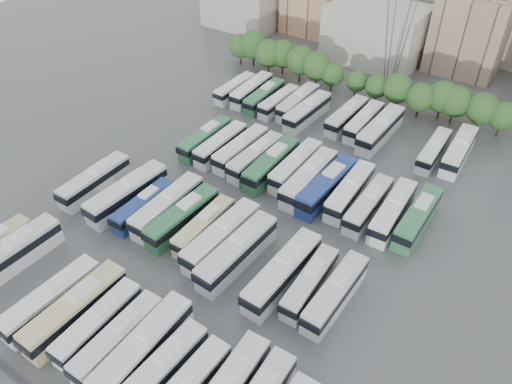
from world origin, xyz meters
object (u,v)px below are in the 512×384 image
Objects in this scene: bus_r2_s11 at (368,205)px; bus_r3_s3 at (279,102)px; bus_r1_s3 at (143,206)px; bus_r2_s13 at (418,217)px; bus_r3_s9 at (380,129)px; bus_r3_s7 at (347,116)px; bus_r0_s1 at (12,255)px; bus_r0_s7 at (118,339)px; bus_r1_s5 at (182,217)px; bus_r0_s6 at (98,323)px; bus_r1_s4 at (168,206)px; bus_r2_s6 at (272,164)px; bus_r1_s2 at (127,193)px; bus_r3_s0 at (235,88)px; bus_r3_s13 at (459,151)px; bus_r2_s5 at (256,157)px; bus_r2_s12 at (393,211)px; bus_r1_s0 at (95,181)px; bus_r2_s10 at (350,191)px; bus_r0_s8 at (143,348)px; bus_r1_s12 at (335,293)px; bus_r3_s8 at (364,122)px; bus_r0_s5 at (76,310)px; bus_r1_s6 at (204,226)px; bus_r1_s8 at (237,252)px; bus_r1_s11 at (310,283)px; bus_r3_s12 at (434,150)px; bus_r2_s9 at (327,186)px; bus_r2_s2 at (205,138)px; bus_r2_s4 at (241,149)px; bus_r3_s1 at (252,90)px; bus_r1_s10 at (283,272)px; bus_r0_s4 at (52,299)px; bus_r3_s4 at (298,102)px; bus_r1_s7 at (222,237)px; bus_r2_s7 at (296,166)px.

bus_r3_s3 is at bearing 144.95° from bus_r2_s11.
bus_r1_s3 is 0.88× the size of bus_r2_s13.
bus_r3_s7 is at bearing 171.67° from bus_r3_s9.
bus_r0_s1 reaches higher than bus_r0_s7.
bus_r0_s6 is at bearing -76.28° from bus_r1_s5.
bus_r2_s6 is at bearing 67.53° from bus_r1_s4.
bus_r1_s2 is 1.26× the size of bus_r3_s0.
bus_r3_s13 reaches higher than bus_r0_s7.
bus_r2_s5 is 0.98× the size of bus_r2_s12.
bus_r1_s0 is 37.82m from bus_r2_s10.
bus_r0_s1 is 23.12m from bus_r0_s8.
bus_r3_s13 is at bearing 86.19° from bus_r1_s12.
bus_r3_s8 is at bearing 54.70° from bus_r1_s0.
bus_r0_s8 is 39.56m from bus_r2_s13.
bus_r3_s0 is 0.80× the size of bus_r3_s9.
bus_r0_s5 is 1.08× the size of bus_r2_s5.
bus_r1_s0 is 36.04m from bus_r3_s0.
bus_r0_s5 is 56.63m from bus_r3_s8.
bus_r1_s6 is at bearing -58.63° from bus_r3_s0.
bus_r1_s8 is 1.10× the size of bus_r2_s13.
bus_r1_s11 is at bearing 0.33° from bus_r1_s0.
bus_r3_s12 is at bearing 41.93° from bus_r1_s0.
bus_r2_s9 is at bearing 44.42° from bus_r1_s4.
bus_r1_s12 is at bearing -96.77° from bus_r3_s13.
bus_r3_s9 reaches higher than bus_r0_s8.
bus_r2_s9 is 6.74m from bus_r2_s11.
bus_r1_s0 is at bearing -127.13° from bus_r3_s9.
bus_r0_s8 is at bearing -60.66° from bus_r2_s2.
bus_r0_s1 is 1.23× the size of bus_r3_s0.
bus_r2_s11 is 40.67m from bus_r3_s0.
bus_r1_s11 is (29.83, 0.27, -0.37)m from bus_r1_s2.
bus_r1_s11 is at bearing -102.62° from bus_r2_s12.
bus_r2_s4 reaches higher than bus_r3_s1.
bus_r0_s6 is at bearing -77.02° from bus_r3_s3.
bus_r0_s4 is at bearing -135.76° from bus_r1_s10.
bus_r1_s10 is 18.35m from bus_r2_s9.
bus_r1_s8 is 6.53m from bus_r1_s10.
bus_r3_s0 is (-32.87, 17.10, -0.26)m from bus_r2_s10.
bus_r1_s5 is (-0.28, 18.65, -0.12)m from bus_r0_s5.
bus_r3_s4 reaches higher than bus_r3_s7.
bus_r2_s10 is (13.03, 17.54, 0.20)m from bus_r1_s6.
bus_r2_s4 is at bearing 108.95° from bus_r1_s6.
bus_r1_s7 is at bearing -46.41° from bus_r2_s2.
bus_r3_s9 is 1.21× the size of bus_r3_s12.
bus_r1_s5 is 19.94m from bus_r2_s2.
bus_r1_s8 reaches higher than bus_r1_s3.
bus_r1_s4 is at bearing -112.40° from bus_r2_s6.
bus_r2_s5 is 0.98× the size of bus_r2_s7.
bus_r3_s12 is at bearing 2.06° from bus_r3_s0.
bus_r3_s12 is at bearing 28.64° from bus_r2_s2.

